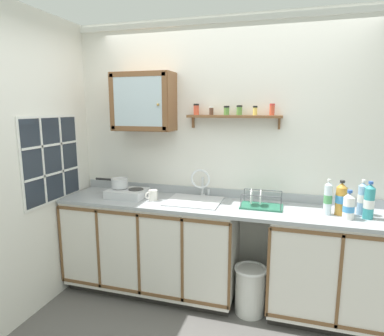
# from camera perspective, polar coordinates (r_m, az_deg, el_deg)

# --- Properties ---
(floor) EXTENTS (6.05, 6.05, 0.00)m
(floor) POSITION_cam_1_polar(r_m,az_deg,el_deg) (3.00, 2.70, -26.38)
(floor) COLOR #565451
(floor) RESTS_ON ground
(back_wall) EXTENTS (3.65, 0.07, 2.61)m
(back_wall) POSITION_cam_1_polar(r_m,az_deg,el_deg) (3.18, 6.19, 1.70)
(back_wall) COLOR silver
(back_wall) RESTS_ON ground
(side_wall_left) EXTENTS (0.05, 3.54, 2.61)m
(side_wall_left) POSITION_cam_1_polar(r_m,az_deg,el_deg) (3.02, -28.16, -0.14)
(side_wall_left) COLOR silver
(side_wall_left) RESTS_ON ground
(lower_cabinet_run) EXTENTS (1.67, 0.57, 0.91)m
(lower_cabinet_run) POSITION_cam_1_polar(r_m,az_deg,el_deg) (3.34, -7.04, -13.27)
(lower_cabinet_run) COLOR black
(lower_cabinet_run) RESTS_ON ground
(lower_cabinet_run_right) EXTENTS (1.08, 0.57, 0.91)m
(lower_cabinet_run_right) POSITION_cam_1_polar(r_m,az_deg,el_deg) (3.12, 23.42, -15.81)
(lower_cabinet_run_right) COLOR black
(lower_cabinet_run_right) RESTS_ON ground
(countertop) EXTENTS (3.01, 0.59, 0.03)m
(countertop) POSITION_cam_1_polar(r_m,az_deg,el_deg) (2.98, 4.97, -6.62)
(countertop) COLOR #9EA3A8
(countertop) RESTS_ON lower_cabinet_run
(backsplash) EXTENTS (3.01, 0.02, 0.08)m
(backsplash) POSITION_cam_1_polar(r_m,az_deg,el_deg) (3.22, 5.96, -4.31)
(backsplash) COLOR #9EA3A8
(backsplash) RESTS_ON countertop
(sink) EXTENTS (0.49, 0.46, 0.43)m
(sink) POSITION_cam_1_polar(r_m,az_deg,el_deg) (3.08, 0.49, -6.26)
(sink) COLOR silver
(sink) RESTS_ON countertop
(hot_plate_stove) EXTENTS (0.36, 0.27, 0.08)m
(hot_plate_stove) POSITION_cam_1_polar(r_m,az_deg,el_deg) (3.26, -11.18, -4.27)
(hot_plate_stove) COLOR silver
(hot_plate_stove) RESTS_ON countertop
(saucepan) EXTENTS (0.34, 0.17, 0.09)m
(saucepan) POSITION_cam_1_polar(r_m,az_deg,el_deg) (3.30, -12.49, -2.50)
(saucepan) COLOR silver
(saucepan) RESTS_ON hot_plate_stove
(bottle_opaque_white_0) EXTENTS (0.09, 0.09, 0.23)m
(bottle_opaque_white_0) POSITION_cam_1_polar(r_m,az_deg,el_deg) (2.84, 25.48, -6.00)
(bottle_opaque_white_0) COLOR white
(bottle_opaque_white_0) RESTS_ON countertop
(bottle_water_blue_1) EXTENTS (0.07, 0.07, 0.29)m
(bottle_water_blue_1) POSITION_cam_1_polar(r_m,az_deg,el_deg) (3.00, 27.36, -4.68)
(bottle_water_blue_1) COLOR #8CB7E0
(bottle_water_blue_1) RESTS_ON countertop
(bottle_juice_amber_2) EXTENTS (0.09, 0.09, 0.28)m
(bottle_juice_amber_2) POSITION_cam_1_polar(r_m,az_deg,el_deg) (2.91, 24.37, -4.88)
(bottle_juice_amber_2) COLOR gold
(bottle_juice_amber_2) RESTS_ON countertop
(bottle_water_clear_3) EXTENTS (0.07, 0.07, 0.29)m
(bottle_water_clear_3) POSITION_cam_1_polar(r_m,az_deg,el_deg) (2.88, 22.45, -4.85)
(bottle_water_clear_3) COLOR silver
(bottle_water_clear_3) RESTS_ON countertop
(bottle_detergent_teal_4) EXTENTS (0.08, 0.08, 0.30)m
(bottle_detergent_teal_4) POSITION_cam_1_polar(r_m,az_deg,el_deg) (2.91, 28.29, -5.17)
(bottle_detergent_teal_4) COLOR teal
(bottle_detergent_teal_4) RESTS_ON countertop
(dish_rack) EXTENTS (0.36, 0.23, 0.16)m
(dish_rack) POSITION_cam_1_polar(r_m,az_deg,el_deg) (2.95, 11.72, -6.10)
(dish_rack) COLOR #26664C
(dish_rack) RESTS_ON countertop
(mug) EXTENTS (0.10, 0.11, 0.10)m
(mug) POSITION_cam_1_polar(r_m,az_deg,el_deg) (3.11, -6.81, -4.69)
(mug) COLOR white
(mug) RESTS_ON countertop
(wall_cabinet) EXTENTS (0.59, 0.29, 0.55)m
(wall_cabinet) POSITION_cam_1_polar(r_m,az_deg,el_deg) (3.24, -8.38, 11.24)
(wall_cabinet) COLOR brown
(spice_shelf) EXTENTS (0.86, 0.14, 0.23)m
(spice_shelf) POSITION_cam_1_polar(r_m,az_deg,el_deg) (3.05, 7.13, 9.11)
(spice_shelf) COLOR brown
(window) EXTENTS (0.03, 0.76, 0.80)m
(window) POSITION_cam_1_polar(r_m,az_deg,el_deg) (3.28, -23.10, 1.39)
(window) COLOR #262D38
(trash_bin) EXTENTS (0.29, 0.29, 0.43)m
(trash_bin) POSITION_cam_1_polar(r_m,az_deg,el_deg) (3.12, 10.01, -19.97)
(trash_bin) COLOR silver
(trash_bin) RESTS_ON ground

